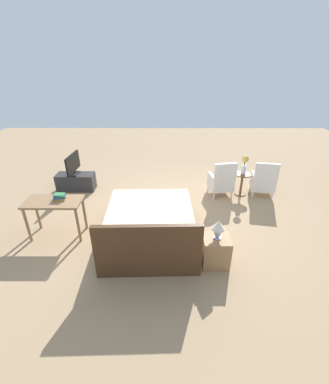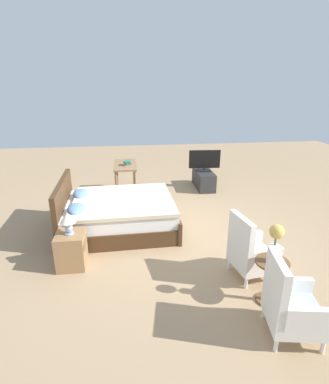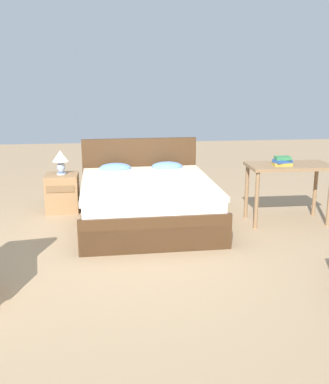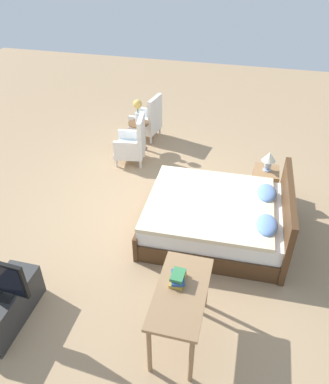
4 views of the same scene
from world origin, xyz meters
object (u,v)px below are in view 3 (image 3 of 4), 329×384
(table_lamp, at_px, (60,159))
(nightstand, at_px, (62,193))
(vanity_desk, at_px, (289,173))
(bed, at_px, (146,200))
(book_stack, at_px, (282,161))

(table_lamp, bearing_deg, nightstand, -90.00)
(vanity_desk, bearing_deg, bed, 174.49)
(bed, distance_m, table_lamp, 1.36)
(table_lamp, relative_size, book_stack, 1.38)
(bed, xyz_separation_m, vanity_desk, (1.79, -0.17, 0.34))
(nightstand, bearing_deg, bed, -29.40)
(bed, relative_size, book_stack, 8.56)
(vanity_desk, distance_m, book_stack, 0.21)
(nightstand, distance_m, vanity_desk, 3.04)
(table_lamp, bearing_deg, book_stack, -17.16)
(table_lamp, bearing_deg, vanity_desk, -15.43)
(table_lamp, bearing_deg, bed, -29.43)
(nightstand, relative_size, book_stack, 2.20)
(table_lamp, height_order, book_stack, book_stack)
(table_lamp, xyz_separation_m, vanity_desk, (2.91, -0.80, -0.10))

